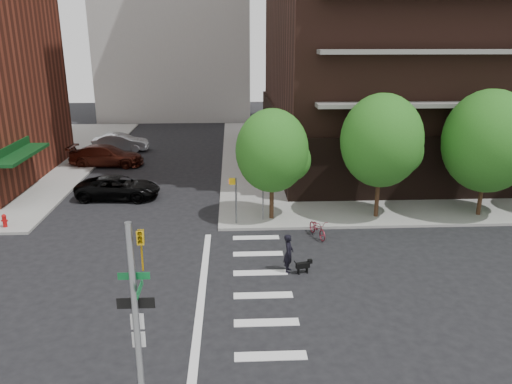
{
  "coord_description": "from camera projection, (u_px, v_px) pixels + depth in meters",
  "views": [
    {
      "loc": [
        1.84,
        -17.95,
        10.15
      ],
      "look_at": [
        3.0,
        6.0,
        2.5
      ],
      "focal_mm": 35.0,
      "sensor_mm": 36.0,
      "label": 1
    }
  ],
  "objects": [
    {
      "name": "pedestrian_signal",
      "position": [
        242.0,
        193.0,
        27.16
      ],
      "size": [
        2.18,
        0.67,
        2.6
      ],
      "color": "slate",
      "rests_on": "sidewalk_ne"
    },
    {
      "name": "ground",
      "position": [
        189.0,
        297.0,
        20.08
      ],
      "size": [
        120.0,
        120.0,
        0.0
      ],
      "primitive_type": "plane",
      "color": "black",
      "rests_on": "ground"
    },
    {
      "name": "dog",
      "position": [
        304.0,
        265.0,
        21.98
      ],
      "size": [
        0.75,
        0.35,
        0.63
      ],
      "rotation": [
        0.0,
        0.0,
        0.25
      ],
      "color": "black",
      "rests_on": "ground"
    },
    {
      "name": "parked_car_maroon",
      "position": [
        107.0,
        156.0,
        39.73
      ],
      "size": [
        2.81,
        5.96,
        1.68
      ],
      "primitive_type": "imported",
      "rotation": [
        0.0,
        0.0,
        1.49
      ],
      "color": "#43170F",
      "rests_on": "ground"
    },
    {
      "name": "scooter",
      "position": [
        318.0,
        228.0,
        25.91
      ],
      "size": [
        1.12,
        1.94,
        0.97
      ],
      "primitive_type": "imported",
      "rotation": [
        0.0,
        0.0,
        0.28
      ],
      "color": "maroon",
      "rests_on": "ground"
    },
    {
      "name": "fire_hydrant",
      "position": [
        4.0,
        220.0,
        26.85
      ],
      "size": [
        0.24,
        0.24,
        0.73
      ],
      "color": "#A50C0C",
      "rests_on": "sidewalk_nw"
    },
    {
      "name": "tree_b",
      "position": [
        382.0,
        141.0,
        27.25
      ],
      "size": [
        4.5,
        4.5,
        6.65
      ],
      "color": "#301E11",
      "rests_on": "sidewalk_ne"
    },
    {
      "name": "crosswalk",
      "position": [
        244.0,
        296.0,
        20.18
      ],
      "size": [
        3.85,
        13.0,
        0.01
      ],
      "color": "silver",
      "rests_on": "ground"
    },
    {
      "name": "traffic_signal",
      "position": [
        140.0,
        355.0,
        12.11
      ],
      "size": [
        0.9,
        0.75,
        6.0
      ],
      "color": "slate",
      "rests_on": "sidewalk_s"
    },
    {
      "name": "dog_walker",
      "position": [
        289.0,
        253.0,
        22.01
      ],
      "size": [
        0.73,
        0.58,
        1.76
      ],
      "primitive_type": "imported",
      "rotation": [
        0.0,
        0.0,
        1.3
      ],
      "color": "black",
      "rests_on": "ground"
    },
    {
      "name": "tree_a",
      "position": [
        272.0,
        151.0,
        27.12
      ],
      "size": [
        4.0,
        4.0,
        5.9
      ],
      "color": "#301E11",
      "rests_on": "sidewalk_ne"
    },
    {
      "name": "parked_car_silver",
      "position": [
        120.0,
        142.0,
        44.74
      ],
      "size": [
        1.87,
        4.91,
        1.6
      ],
      "primitive_type": "imported",
      "rotation": [
        0.0,
        0.0,
        1.61
      ],
      "color": "#B3B6BC",
      "rests_on": "ground"
    },
    {
      "name": "parked_car_black",
      "position": [
        118.0,
        188.0,
        31.87
      ],
      "size": [
        2.77,
        5.38,
        1.45
      ],
      "primitive_type": "imported",
      "rotation": [
        0.0,
        0.0,
        1.5
      ],
      "color": "black",
      "rests_on": "ground"
    },
    {
      "name": "tree_c",
      "position": [
        488.0,
        141.0,
        27.55
      ],
      "size": [
        5.0,
        5.0,
        6.8
      ],
      "color": "#301E11",
      "rests_on": "sidewalk_ne"
    },
    {
      "name": "sidewalk_ne",
      "position": [
        447.0,
        155.0,
        43.36
      ],
      "size": [
        39.0,
        33.0,
        0.15
      ],
      "primitive_type": "cube",
      "color": "gray",
      "rests_on": "ground"
    }
  ]
}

